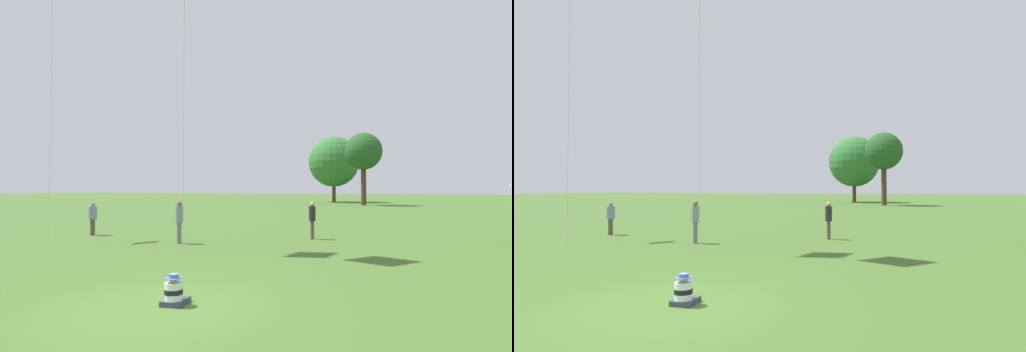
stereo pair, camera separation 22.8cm
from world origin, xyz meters
TOP-DOWN VIEW (x-y plane):
  - ground_plane at (0.00, 0.00)m, footprint 300.00×300.00m
  - seated_toddler at (0.18, 0.17)m, footprint 0.49×0.58m
  - person_standing_0 at (-9.44, 8.49)m, footprint 0.52×0.52m
  - person_standing_1 at (0.52, 10.63)m, footprint 0.41×0.41m
  - person_standing_2 at (-4.15, 7.46)m, footprint 0.46×0.46m
  - distant_tree_0 at (-0.64, 46.55)m, footprint 4.78×4.78m
  - distant_tree_1 at (-6.12, 56.69)m, footprint 7.89×7.89m

SIDE VIEW (x-z plane):
  - ground_plane at x=0.00m, z-range 0.00..0.00m
  - seated_toddler at x=0.18m, z-range -0.06..0.54m
  - person_standing_0 at x=-9.44m, z-range 0.13..1.67m
  - person_standing_1 at x=0.52m, z-range 0.17..1.79m
  - person_standing_2 at x=-4.15m, z-range 0.17..1.87m
  - distant_tree_1 at x=-6.12m, z-range 1.20..11.53m
  - distant_tree_0 at x=-0.64m, z-range 2.20..11.56m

